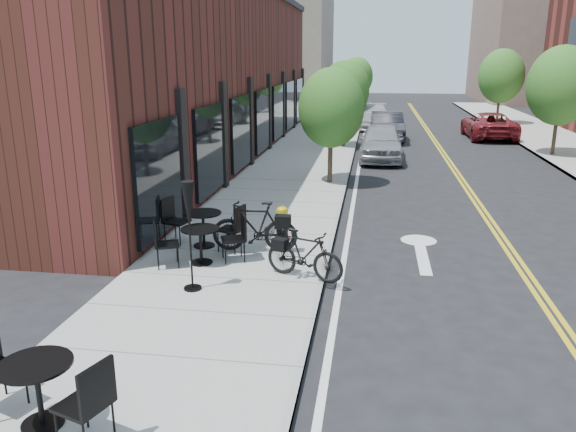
{
  "coord_description": "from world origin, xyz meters",
  "views": [
    {
      "loc": [
        0.83,
        -9.83,
        4.26
      ],
      "look_at": [
        -0.9,
        1.45,
        1.0
      ],
      "focal_mm": 35.0,
      "sensor_mm": 36.0,
      "label": 1
    }
  ],
  "objects_px": {
    "bistro_set_c": "(201,240)",
    "parked_car_c": "(374,117)",
    "bistro_set_a": "(38,385)",
    "bistro_set_b": "(203,224)",
    "bicycle_left": "(255,227)",
    "bicycle_right": "(304,255)",
    "parked_car_far": "(489,125)",
    "patio_umbrella": "(189,213)",
    "fire_hydrant": "(282,223)",
    "parked_car_a": "(381,142)",
    "parked_car_b": "(387,126)"
  },
  "relations": [
    {
      "from": "patio_umbrella",
      "to": "parked_car_b",
      "type": "relative_size",
      "value": 0.46
    },
    {
      "from": "parked_car_a",
      "to": "fire_hydrant",
      "type": "bearing_deg",
      "value": -101.29
    },
    {
      "from": "bicycle_right",
      "to": "bistro_set_c",
      "type": "xyz_separation_m",
      "value": [
        -2.21,
        0.5,
        0.01
      ]
    },
    {
      "from": "bicycle_right",
      "to": "parked_car_far",
      "type": "height_order",
      "value": "parked_car_far"
    },
    {
      "from": "parked_car_a",
      "to": "parked_car_c",
      "type": "distance_m",
      "value": 10.95
    },
    {
      "from": "bistro_set_b",
      "to": "parked_car_far",
      "type": "xyz_separation_m",
      "value": [
        9.76,
        19.89,
        0.06
      ]
    },
    {
      "from": "bistro_set_b",
      "to": "parked_car_c",
      "type": "relative_size",
      "value": 0.4
    },
    {
      "from": "bistro_set_a",
      "to": "fire_hydrant",
      "type": "bearing_deg",
      "value": 96.03
    },
    {
      "from": "bistro_set_c",
      "to": "patio_umbrella",
      "type": "distance_m",
      "value": 1.65
    },
    {
      "from": "bistro_set_a",
      "to": "bistro_set_b",
      "type": "xyz_separation_m",
      "value": [
        -0.01,
        6.46,
        -0.01
      ]
    },
    {
      "from": "patio_umbrella",
      "to": "parked_car_c",
      "type": "xyz_separation_m",
      "value": [
        3.16,
        25.68,
        -0.87
      ]
    },
    {
      "from": "bicycle_right",
      "to": "parked_car_b",
      "type": "height_order",
      "value": "parked_car_b"
    },
    {
      "from": "bicycle_left",
      "to": "bistro_set_a",
      "type": "relative_size",
      "value": 0.95
    },
    {
      "from": "bicycle_right",
      "to": "bistro_set_b",
      "type": "distance_m",
      "value": 2.93
    },
    {
      "from": "bicycle_right",
      "to": "bistro_set_a",
      "type": "bearing_deg",
      "value": 173.77
    },
    {
      "from": "bistro_set_c",
      "to": "parked_car_far",
      "type": "distance_m",
      "value": 23.0
    },
    {
      "from": "parked_car_a",
      "to": "parked_car_c",
      "type": "bearing_deg",
      "value": 92.1
    },
    {
      "from": "bicycle_left",
      "to": "bicycle_right",
      "type": "bearing_deg",
      "value": 39.38
    },
    {
      "from": "bistro_set_c",
      "to": "patio_umbrella",
      "type": "xyz_separation_m",
      "value": [
        0.24,
        -1.32,
        0.96
      ]
    },
    {
      "from": "bicycle_left",
      "to": "bicycle_right",
      "type": "height_order",
      "value": "bicycle_left"
    },
    {
      "from": "parked_car_c",
      "to": "fire_hydrant",
      "type": "bearing_deg",
      "value": -97.29
    },
    {
      "from": "parked_car_b",
      "to": "parked_car_c",
      "type": "xyz_separation_m",
      "value": [
        -0.7,
        4.99,
        -0.02
      ]
    },
    {
      "from": "parked_car_a",
      "to": "parked_car_b",
      "type": "distance_m",
      "value": 5.97
    },
    {
      "from": "bicycle_right",
      "to": "bicycle_left",
      "type": "bearing_deg",
      "value": 62.49
    },
    {
      "from": "bistro_set_c",
      "to": "parked_car_c",
      "type": "height_order",
      "value": "parked_car_c"
    },
    {
      "from": "fire_hydrant",
      "to": "bistro_set_c",
      "type": "relative_size",
      "value": 0.44
    },
    {
      "from": "fire_hydrant",
      "to": "parked_car_b",
      "type": "distance_m",
      "value": 17.75
    },
    {
      "from": "bicycle_right",
      "to": "bistro_set_b",
      "type": "xyz_separation_m",
      "value": [
        -2.48,
        1.56,
        0.03
      ]
    },
    {
      "from": "fire_hydrant",
      "to": "parked_car_c",
      "type": "distance_m",
      "value": 22.62
    },
    {
      "from": "bistro_set_b",
      "to": "parked_car_b",
      "type": "height_order",
      "value": "parked_car_b"
    },
    {
      "from": "bicycle_right",
      "to": "bistro_set_c",
      "type": "distance_m",
      "value": 2.27
    },
    {
      "from": "bicycle_left",
      "to": "parked_car_c",
      "type": "xyz_separation_m",
      "value": [
        2.46,
        23.46,
        0.02
      ]
    },
    {
      "from": "bistro_set_a",
      "to": "parked_car_b",
      "type": "xyz_separation_m",
      "value": [
        4.35,
        24.78,
        0.09
      ]
    },
    {
      "from": "bistro_set_c",
      "to": "parked_car_c",
      "type": "bearing_deg",
      "value": 58.9
    },
    {
      "from": "bicycle_right",
      "to": "bistro_set_c",
      "type": "relative_size",
      "value": 0.88
    },
    {
      "from": "parked_car_a",
      "to": "parked_car_c",
      "type": "xyz_separation_m",
      "value": [
        -0.36,
        10.95,
        -0.05
      ]
    },
    {
      "from": "bicycle_right",
      "to": "patio_umbrella",
      "type": "height_order",
      "value": "patio_umbrella"
    },
    {
      "from": "bicycle_right",
      "to": "parked_car_b",
      "type": "bearing_deg",
      "value": 15.06
    },
    {
      "from": "bistro_set_a",
      "to": "patio_umbrella",
      "type": "xyz_separation_m",
      "value": [
        0.49,
        4.08,
        0.93
      ]
    },
    {
      "from": "bistro_set_b",
      "to": "parked_car_a",
      "type": "bearing_deg",
      "value": 87.59
    },
    {
      "from": "bistro_set_b",
      "to": "parked_car_far",
      "type": "distance_m",
      "value": 22.16
    },
    {
      "from": "bicycle_left",
      "to": "patio_umbrella",
      "type": "relative_size",
      "value": 0.93
    },
    {
      "from": "bistro_set_b",
      "to": "parked_car_c",
      "type": "distance_m",
      "value": 23.59
    },
    {
      "from": "bicycle_right",
      "to": "parked_car_c",
      "type": "xyz_separation_m",
      "value": [
        1.19,
        24.87,
        0.1
      ]
    },
    {
      "from": "bicycle_right",
      "to": "parked_car_far",
      "type": "bearing_deg",
      "value": 1.72
    },
    {
      "from": "fire_hydrant",
      "to": "bicycle_left",
      "type": "relative_size",
      "value": 0.44
    },
    {
      "from": "bistro_set_a",
      "to": "bistro_set_b",
      "type": "relative_size",
      "value": 1.01
    },
    {
      "from": "bicycle_left",
      "to": "bistro_set_b",
      "type": "relative_size",
      "value": 0.96
    },
    {
      "from": "bistro_set_a",
      "to": "parked_car_far",
      "type": "bearing_deg",
      "value": 88.58
    },
    {
      "from": "parked_car_c",
      "to": "parked_car_far",
      "type": "height_order",
      "value": "parked_car_c"
    }
  ]
}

